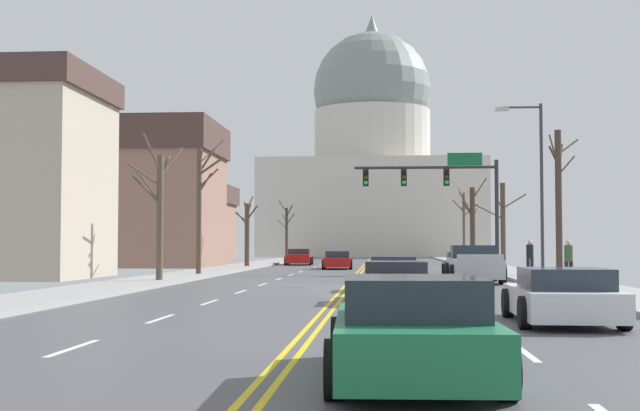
# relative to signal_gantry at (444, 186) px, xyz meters

# --- Properties ---
(ground) EXTENTS (20.00, 180.00, 0.20)m
(ground) POSITION_rel_signal_gantry_xyz_m (-4.74, -14.58, -4.82)
(ground) COLOR #4F4F54
(signal_gantry) EXTENTS (7.91, 0.41, 6.52)m
(signal_gantry) POSITION_rel_signal_gantry_xyz_m (0.00, 0.00, 0.00)
(signal_gantry) COLOR #28282D
(signal_gantry) RESTS_ON ground
(street_lamp_right) EXTENTS (2.01, 0.24, 7.57)m
(street_lamp_right) POSITION_rel_signal_gantry_xyz_m (3.20, -9.82, -0.23)
(street_lamp_right) COLOR #333338
(street_lamp_right) RESTS_ON ground
(capitol_building) EXTENTS (28.24, 18.78, 31.88)m
(capitol_building) POSITION_rel_signal_gantry_xyz_m (-4.74, 63.09, 7.46)
(capitol_building) COLOR beige
(capitol_building) RESTS_ON ground
(sedan_near_00) EXTENTS (2.12, 4.38, 1.23)m
(sedan_near_00) POSITION_rel_signal_gantry_xyz_m (0.62, -4.25, -4.26)
(sedan_near_00) COLOR navy
(sedan_near_00) RESTS_ON ground
(pickup_truck_near_01) EXTENTS (2.33, 5.37, 1.58)m
(pickup_truck_near_01) POSITION_rel_signal_gantry_xyz_m (0.52, -10.05, -4.12)
(pickup_truck_near_01) COLOR #ADB2B7
(pickup_truck_near_01) RESTS_ON ground
(sedan_near_02) EXTENTS (2.00, 4.40, 1.20)m
(sedan_near_02) POSITION_rel_signal_gantry_xyz_m (-3.03, -16.48, -4.26)
(sedan_near_02) COLOR silver
(sedan_near_02) RESTS_ON ground
(sedan_near_03) EXTENTS (2.16, 4.50, 1.15)m
(sedan_near_03) POSITION_rel_signal_gantry_xyz_m (-3.04, -22.46, -4.29)
(sedan_near_03) COLOR #B71414
(sedan_near_03) RESTS_ON ground
(sedan_near_04) EXTENTS (2.15, 4.34, 1.15)m
(sedan_near_04) POSITION_rel_signal_gantry_xyz_m (0.29, -28.80, -4.29)
(sedan_near_04) COLOR silver
(sedan_near_04) RESTS_ON ground
(sedan_near_05) EXTENTS (2.12, 4.37, 1.25)m
(sedan_near_05) POSITION_rel_signal_gantry_xyz_m (-3.04, -36.24, -4.25)
(sedan_near_05) COLOR #1E7247
(sedan_near_05) RESTS_ON ground
(sedan_oncoming_00) EXTENTS (2.07, 4.43, 1.17)m
(sedan_oncoming_00) POSITION_rel_signal_gantry_xyz_m (-6.36, 8.67, -4.28)
(sedan_oncoming_00) COLOR #B71414
(sedan_oncoming_00) RESTS_ON ground
(sedan_oncoming_01) EXTENTS (2.23, 4.69, 1.26)m
(sedan_oncoming_01) POSITION_rel_signal_gantry_xyz_m (-9.96, 19.23, -4.23)
(sedan_oncoming_01) COLOR #B71414
(sedan_oncoming_01) RESTS_ON ground
(flank_building_01) EXTENTS (13.48, 9.79, 6.84)m
(flank_building_01) POSITION_rel_signal_gantry_xyz_m (-23.58, 26.72, -1.36)
(flank_building_01) COLOR #8C6656
(flank_building_01) RESTS_ON ground
(flank_building_02) EXTENTS (12.24, 9.87, 10.44)m
(flank_building_02) POSITION_rel_signal_gantry_xyz_m (-21.39, 13.23, 0.46)
(flank_building_02) COLOR #8C6656
(flank_building_02) RESTS_ON ground
(bare_tree_00) EXTENTS (2.38, 2.31, 6.65)m
(bare_tree_00) POSITION_rel_signal_gantry_xyz_m (4.02, 31.01, -1.34)
(bare_tree_00) COLOR brown
(bare_tree_00) RESTS_ON ground
(bare_tree_01) EXTENTS (1.71, 2.05, 5.73)m
(bare_tree_01) POSITION_rel_signal_gantry_xyz_m (-12.80, 35.27, -1.87)
(bare_tree_01) COLOR #423328
(bare_tree_01) RESTS_ON ground
(bare_tree_02) EXTENTS (2.13, 2.15, 6.42)m
(bare_tree_02) POSITION_rel_signal_gantry_xyz_m (3.25, 16.26, -1.69)
(bare_tree_02) COLOR #423328
(bare_tree_02) RESTS_ON ground
(bare_tree_03) EXTENTS (1.69, 1.69, 4.82)m
(bare_tree_03) POSITION_rel_signal_gantry_xyz_m (-12.64, 10.30, -2.33)
(bare_tree_03) COLOR #4C3D2D
(bare_tree_03) RESTS_ON ground
(bare_tree_04) EXTENTS (1.42, 1.48, 6.39)m
(bare_tree_04) POSITION_rel_signal_gantry_xyz_m (4.16, -9.87, -1.27)
(bare_tree_04) COLOR #423328
(bare_tree_04) RESTS_ON ground
(bare_tree_05) EXTENTS (1.42, 2.13, 6.90)m
(bare_tree_05) POSITION_rel_signal_gantry_xyz_m (-12.62, -4.56, -1.15)
(bare_tree_05) COLOR #4C3D2D
(bare_tree_05) RESTS_ON ground
(bare_tree_06) EXTENTS (3.16, 2.15, 5.34)m
(bare_tree_06) POSITION_rel_signal_gantry_xyz_m (3.97, 5.60, -1.97)
(bare_tree_06) COLOR #4C3D2D
(bare_tree_06) RESTS_ON ground
(bare_tree_07) EXTENTS (1.72, 2.69, 6.04)m
(bare_tree_07) POSITION_rel_signal_gantry_xyz_m (-12.75, -11.90, -1.71)
(bare_tree_07) COLOR brown
(bare_tree_07) RESTS_ON ground
(pedestrian_00) EXTENTS (0.35, 0.34, 1.70)m
(pedestrian_00) POSITION_rel_signal_gantry_xyz_m (3.66, -5.53, -3.76)
(pedestrian_00) COLOR black
(pedestrian_00) RESTS_ON ground
(pedestrian_01) EXTENTS (0.35, 0.34, 1.67)m
(pedestrian_01) POSITION_rel_signal_gantry_xyz_m (4.10, -11.92, -3.77)
(pedestrian_01) COLOR black
(pedestrian_01) RESTS_ON ground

